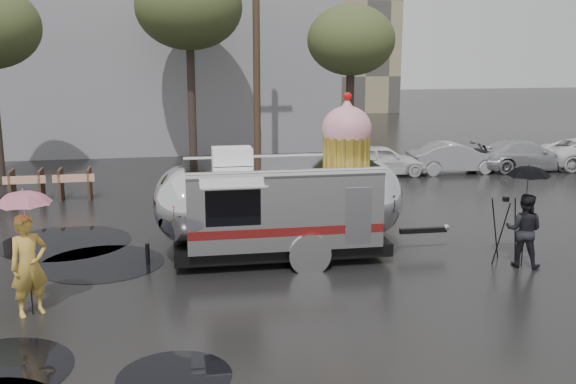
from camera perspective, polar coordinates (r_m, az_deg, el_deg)
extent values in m
plane|color=black|center=(13.37, -4.92, -9.32)|extent=(120.00, 120.00, 0.00)
cylinder|color=black|center=(10.73, -9.59, -15.15)|extent=(1.76, 1.76, 0.01)
cylinder|color=black|center=(16.16, -15.48, -5.83)|extent=(2.83, 2.83, 0.01)
cylinder|color=black|center=(18.09, -18.30, -4.07)|extent=(3.27, 3.27, 0.01)
cube|color=slate|center=(36.52, -15.47, 14.42)|extent=(22.00, 12.00, 13.00)
cylinder|color=#473323|center=(26.62, -2.68, 11.44)|extent=(0.28, 0.28, 9.00)
cylinder|color=#382D26|center=(27.44, -8.19, 9.01)|extent=(0.32, 0.32, 6.75)
ellipsoid|color=#364121|center=(27.43, -8.39, 15.28)|extent=(4.20, 4.20, 3.30)
cylinder|color=#382D26|center=(26.45, 5.26, 7.49)|extent=(0.32, 0.32, 5.40)
ellipsoid|color=#364121|center=(26.35, 5.36, 12.70)|extent=(3.36, 3.36, 2.64)
cube|color=#473323|center=(23.32, -22.31, 0.49)|extent=(0.08, 0.80, 1.00)
cube|color=#473323|center=(23.15, -20.13, 0.58)|extent=(0.08, 0.80, 1.00)
cube|color=#E5590C|center=(22.81, -21.44, 0.96)|extent=(1.30, 0.04, 0.25)
cube|color=#473323|center=(23.05, -18.66, 0.64)|extent=(0.08, 0.80, 1.00)
cube|color=#473323|center=(22.94, -16.44, 0.73)|extent=(0.08, 0.80, 1.00)
cube|color=#E5590C|center=(22.57, -17.71, 1.12)|extent=(1.30, 0.04, 0.25)
imported|color=silver|center=(26.04, 7.89, 2.92)|extent=(4.00, 1.80, 1.40)
imported|color=#B2B2B7|center=(27.13, 13.92, 3.05)|extent=(4.00, 1.80, 1.40)
imported|color=#B2B2B7|center=(28.49, 19.44, 3.18)|extent=(4.20, 1.80, 1.44)
cube|color=silver|center=(15.64, -0.72, -0.73)|extent=(4.37, 2.32, 1.78)
ellipsoid|color=silver|center=(16.12, 6.92, -0.43)|extent=(1.50, 2.29, 1.78)
ellipsoid|color=silver|center=(15.46, -8.69, -1.04)|extent=(1.50, 2.29, 1.78)
cube|color=black|center=(15.91, -0.71, -4.37)|extent=(4.96, 2.03, 0.30)
cylinder|color=black|center=(15.04, 1.78, -5.38)|extent=(0.69, 0.22, 0.69)
cylinder|color=black|center=(16.95, 0.39, -3.31)|extent=(0.69, 0.22, 0.69)
cylinder|color=silver|center=(14.90, 1.88, -5.36)|extent=(0.95, 0.11, 0.95)
cube|color=black|center=(16.78, 11.37, -3.20)|extent=(1.19, 0.13, 0.12)
sphere|color=silver|center=(16.99, 13.25, -2.93)|extent=(0.16, 0.16, 0.16)
cylinder|color=black|center=(15.77, -11.80, -5.17)|extent=(0.10, 0.10, 0.49)
cube|color=#5C1010|center=(14.67, -0.01, -3.41)|extent=(4.34, 0.08, 0.20)
cube|color=#5C1010|center=(16.83, -1.33, -1.35)|extent=(4.34, 0.08, 0.20)
cube|color=black|center=(14.36, -4.66, -1.36)|extent=(1.18, 0.04, 0.79)
cube|color=beige|center=(14.02, -4.61, 0.37)|extent=(1.39, 0.51, 0.14)
cube|color=silver|center=(14.92, 5.99, -2.03)|extent=(0.59, 0.04, 1.28)
cube|color=white|center=(15.30, -4.75, 3.07)|extent=(0.90, 0.65, 0.38)
cylinder|color=gold|center=(15.74, 4.96, 3.69)|extent=(1.04, 1.04, 0.59)
ellipsoid|color=pink|center=(15.68, 5.00, 5.41)|extent=(1.16, 1.16, 1.03)
cone|color=pink|center=(15.62, 5.03, 7.27)|extent=(0.50, 0.50, 0.39)
sphere|color=red|center=(15.61, 5.05, 8.07)|extent=(0.20, 0.20, 0.20)
imported|color=gold|center=(13.33, -21.08, -5.82)|extent=(0.83, 0.74, 1.92)
imported|color=pink|center=(13.06, -21.43, -1.57)|extent=(1.25, 1.25, 0.85)
cylinder|color=black|center=(13.37, -21.04, -6.36)|extent=(0.02, 0.02, 1.65)
imported|color=black|center=(16.08, 19.35, -3.07)|extent=(0.92, 0.84, 1.68)
imported|color=black|center=(15.83, 19.63, 0.80)|extent=(1.17, 1.17, 0.80)
cylinder|color=black|center=(16.08, 19.34, -3.13)|extent=(0.02, 0.02, 1.65)
cylinder|color=black|center=(16.33, 18.67, -3.17)|extent=(0.09, 0.34, 1.49)
cylinder|color=black|center=(16.42, 17.12, -2.98)|extent=(0.33, 0.14, 1.49)
cylinder|color=black|center=(16.00, 17.58, -3.41)|extent=(0.27, 0.24, 1.50)
cube|color=black|center=(16.07, 17.97, -0.58)|extent=(0.14, 0.13, 0.11)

